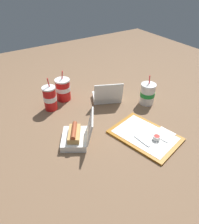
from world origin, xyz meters
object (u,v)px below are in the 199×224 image
Objects in this scene: clamshell_sandwich_center at (107,95)px; soda_cup_left at (50,98)px; clamshell_hotdog_corner at (76,136)px; soda_cup_right at (147,94)px; food_tray at (145,136)px; soda_cup_center at (63,89)px; plastic_fork at (142,141)px; ketchup_cup at (157,138)px.

soda_cup_left reaches higher than clamshell_sandwich_center.
clamshell_hotdog_corner is 0.61m from soda_cup_right.
food_tray is 1.95× the size of soda_cup_center.
ketchup_cup is at bearing -116.69° from plastic_fork.
soda_cup_center is at bearing 19.36° from food_tray.
soda_cup_center reaches higher than ketchup_cup.
soda_cup_center is (0.69, 0.24, 0.05)m from ketchup_cup.
soda_cup_center is at bearing 19.58° from ketchup_cup.
soda_cup_left reaches higher than soda_cup_center.
ketchup_cup is 0.73m from soda_cup_center.
plastic_fork is 0.49m from clamshell_sandwich_center.
soda_cup_center reaches higher than clamshell_hotdog_corner.
soda_cup_right reaches higher than plastic_fork.
plastic_fork is at bearing 134.07° from soda_cup_right.
clamshell_hotdog_corner reaches higher than clamshell_sandwich_center.
soda_cup_right is at bearing -81.40° from clamshell_hotdog_corner.
food_tray is 10.55× the size of ketchup_cup.
ketchup_cup is 0.36× the size of plastic_fork.
clamshell_hotdog_corner is 0.47m from soda_cup_center.
soda_cup_left is (0.29, 0.59, 0.01)m from soda_cup_right.
clamshell_sandwich_center reaches higher than food_tray.
food_tray is at bearing -116.16° from clamshell_hotdog_corner.
plastic_fork is at bearing -153.71° from soda_cup_left.
clamshell_hotdog_corner reaches higher than plastic_fork.
ketchup_cup is 0.40m from soda_cup_right.
ketchup_cup is 0.19× the size of soda_cup_right.
clamshell_sandwich_center is 0.40m from soda_cup_left.
clamshell_hotdog_corner is 1.16× the size of soda_cup_right.
plastic_fork is at bearing 68.28° from ketchup_cup.
soda_cup_left is (0.59, 0.29, 0.07)m from plastic_fork.
ketchup_cup reaches higher than plastic_fork.
clamshell_hotdog_corner is at bearing 125.41° from clamshell_sandwich_center.
soda_cup_right reaches higher than food_tray.
ketchup_cup is 0.72m from soda_cup_left.
soda_cup_left is at bearing 21.32° from plastic_fork.
food_tray is 1.88× the size of soda_cup_left.
food_tray is at bearing 21.67° from ketchup_cup.
clamshell_sandwich_center is 1.10× the size of soda_cup_center.
soda_cup_center reaches higher than food_tray.
soda_cup_center reaches higher than soda_cup_right.
clamshell_hotdog_corner is 1.08× the size of soda_cup_left.
soda_cup_right is (0.26, -0.25, 0.07)m from food_tray.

